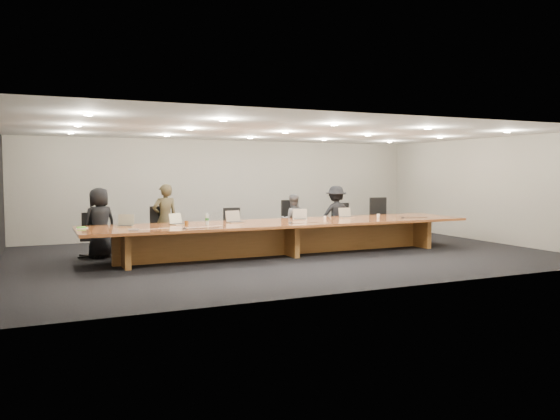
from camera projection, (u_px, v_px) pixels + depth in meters
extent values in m
plane|color=black|center=(285.00, 254.00, 12.47)|extent=(12.00, 12.00, 0.00)
cube|color=beige|center=(228.00, 188.00, 16.01)|extent=(12.00, 0.02, 2.80)
cube|color=brown|center=(285.00, 223.00, 12.42)|extent=(9.00, 1.80, 0.06)
cube|color=brown|center=(285.00, 239.00, 12.45)|extent=(7.65, 0.15, 0.69)
cube|color=brown|center=(123.00, 248.00, 10.98)|extent=(0.12, 1.26, 0.69)
cube|color=brown|center=(285.00, 239.00, 12.45)|extent=(0.12, 1.26, 0.69)
cube|color=brown|center=(413.00, 232.00, 13.92)|extent=(0.12, 1.26, 0.69)
imported|color=black|center=(100.00, 223.00, 11.94)|extent=(0.89, 0.74, 1.55)
imported|color=#37311E|center=(165.00, 219.00, 12.57)|extent=(0.62, 0.44, 1.61)
imported|color=#575759|center=(293.00, 220.00, 13.84)|extent=(0.74, 0.64, 1.32)
imported|color=black|center=(336.00, 215.00, 14.37)|extent=(1.05, 0.70, 1.52)
cylinder|color=#B4C5BF|center=(207.00, 219.00, 11.71)|extent=(0.08, 0.08, 0.24)
cylinder|color=brown|center=(187.00, 223.00, 11.53)|extent=(0.08, 0.08, 0.10)
cone|color=white|center=(325.00, 217.00, 13.13)|extent=(0.09, 0.09, 0.08)
cone|color=white|center=(378.00, 216.00, 13.54)|extent=(0.10, 0.10, 0.09)
cube|color=silver|center=(82.00, 228.00, 10.91)|extent=(0.24, 0.20, 0.01)
cube|color=#51C133|center=(81.00, 227.00, 10.89)|extent=(0.18, 0.12, 0.03)
cube|color=#AFAFB4|center=(134.00, 230.00, 10.52)|extent=(0.22, 0.17, 0.03)
cone|color=black|center=(184.00, 228.00, 10.87)|extent=(0.12, 0.12, 0.03)
cone|color=black|center=(291.00, 223.00, 12.01)|extent=(0.14, 0.14, 0.03)
cone|color=black|center=(403.00, 218.00, 13.41)|extent=(0.12, 0.12, 0.03)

